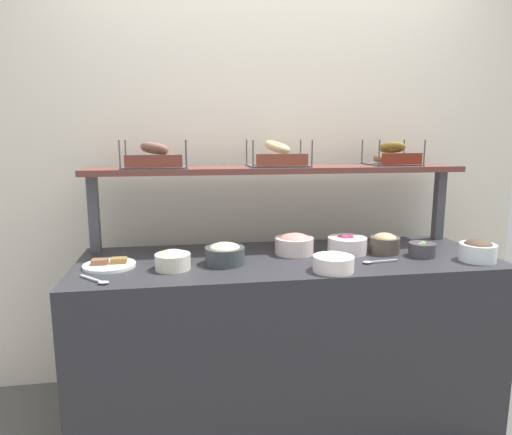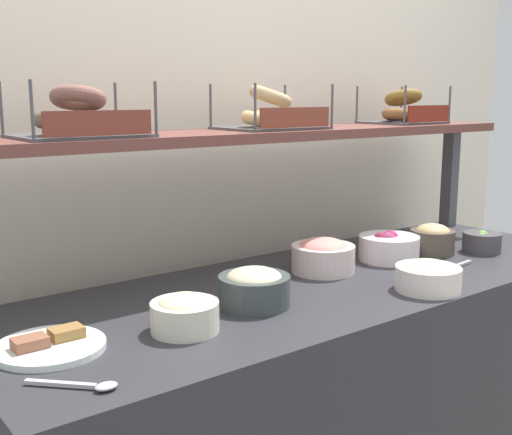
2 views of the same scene
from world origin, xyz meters
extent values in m
cube|color=white|center=(0.00, 0.55, 1.20)|extent=(3.23, 0.06, 2.40)
cube|color=#2D2D33|center=(0.00, 0.00, 0.42)|extent=(2.03, 0.70, 0.85)
cube|color=#4C4C51|center=(0.95, 0.27, 1.05)|extent=(0.05, 0.05, 0.40)
cube|color=brown|center=(0.00, 0.27, 1.26)|extent=(1.99, 0.32, 0.03)
cylinder|color=silver|center=(0.05, 0.07, 0.89)|extent=(0.20, 0.20, 0.08)
ellipsoid|color=#F29184|center=(0.05, 0.07, 0.93)|extent=(0.15, 0.15, 0.06)
cylinder|color=#464247|center=(0.66, -0.08, 0.88)|extent=(0.13, 0.13, 0.07)
sphere|color=#648E52|center=(0.66, -0.09, 0.91)|extent=(0.03, 0.03, 0.03)
sphere|color=#65AB4D|center=(0.67, -0.08, 0.91)|extent=(0.04, 0.04, 0.04)
sphere|color=#65A347|center=(0.66, -0.08, 0.91)|extent=(0.03, 0.03, 0.03)
sphere|color=#6BAF45|center=(0.64, -0.09, 0.91)|extent=(0.03, 0.03, 0.03)
cylinder|color=#3C4444|center=(-0.32, -0.06, 0.89)|extent=(0.19, 0.19, 0.08)
ellipsoid|color=beige|center=(-0.32, -0.06, 0.92)|extent=(0.15, 0.15, 0.06)
cylinder|color=brown|center=(0.51, 0.01, 0.89)|extent=(0.15, 0.15, 0.08)
ellipsoid|color=tan|center=(0.51, 0.01, 0.93)|extent=(0.12, 0.12, 0.06)
cylinder|color=white|center=(0.15, -0.25, 0.88)|extent=(0.18, 0.18, 0.07)
ellipsoid|color=beige|center=(0.15, -0.25, 0.91)|extent=(0.14, 0.14, 0.05)
cylinder|color=white|center=(0.32, 0.04, 0.89)|extent=(0.20, 0.20, 0.08)
sphere|color=#98395C|center=(0.31, 0.04, 0.92)|extent=(0.05, 0.05, 0.05)
sphere|color=maroon|center=(0.29, 0.05, 0.92)|extent=(0.05, 0.05, 0.05)
sphere|color=#A21E5D|center=(0.33, 0.04, 0.92)|extent=(0.06, 0.06, 0.06)
cylinder|color=silver|center=(-0.55, -0.11, 0.89)|extent=(0.16, 0.16, 0.07)
ellipsoid|color=beige|center=(-0.55, -0.11, 0.91)|extent=(0.12, 0.12, 0.05)
cylinder|color=white|center=(-0.84, -0.03, 0.86)|extent=(0.23, 0.23, 0.01)
cube|color=brown|center=(-0.88, -0.03, 0.88)|extent=(0.07, 0.05, 0.02)
cube|color=olive|center=(-0.80, -0.02, 0.88)|extent=(0.07, 0.05, 0.02)
cube|color=#B7B7BC|center=(0.43, -0.16, 0.86)|extent=(0.14, 0.03, 0.01)
ellipsoid|color=#B7B7BC|center=(0.34, -0.17, 0.86)|extent=(0.04, 0.03, 0.01)
cube|color=#B7B7BC|center=(-0.89, -0.21, 0.86)|extent=(0.11, 0.11, 0.01)
ellipsoid|color=#B7B7BC|center=(-0.83, -0.28, 0.86)|extent=(0.04, 0.03, 0.01)
cube|color=#4C4C51|center=(-0.64, 0.25, 1.28)|extent=(0.32, 0.24, 0.01)
cylinder|color=#4C4C51|center=(-0.79, 0.14, 1.35)|extent=(0.01, 0.01, 0.14)
cylinder|color=#4C4C51|center=(-0.48, 0.14, 1.35)|extent=(0.01, 0.01, 0.14)
cylinder|color=#4C4C51|center=(-0.79, 0.37, 1.35)|extent=(0.01, 0.01, 0.14)
cylinder|color=#4C4C51|center=(-0.48, 0.37, 1.35)|extent=(0.01, 0.01, 0.14)
cube|color=brown|center=(-0.64, 0.13, 1.32)|extent=(0.27, 0.01, 0.06)
torus|color=brown|center=(-0.69, 0.22, 1.32)|extent=(0.18, 0.18, 0.06)
torus|color=brown|center=(-0.59, 0.29, 1.32)|extent=(0.20, 0.20, 0.06)
torus|color=#875A4E|center=(-0.64, 0.25, 1.38)|extent=(0.20, 0.20, 0.08)
cube|color=#4C4C51|center=(0.00, 0.27, 1.28)|extent=(0.32, 0.24, 0.01)
cylinder|color=#4C4C51|center=(-0.15, 0.15, 1.35)|extent=(0.01, 0.01, 0.14)
cylinder|color=#4C4C51|center=(0.16, 0.15, 1.35)|extent=(0.01, 0.01, 0.14)
cylinder|color=#4C4C51|center=(-0.15, 0.38, 1.35)|extent=(0.01, 0.01, 0.14)
cylinder|color=#4C4C51|center=(0.16, 0.38, 1.35)|extent=(0.01, 0.01, 0.14)
cube|color=brown|center=(0.00, 0.15, 1.32)|extent=(0.27, 0.01, 0.06)
torus|color=tan|center=(-0.05, 0.24, 1.32)|extent=(0.20, 0.20, 0.05)
torus|color=#DABA78|center=(0.05, 0.31, 1.31)|extent=(0.20, 0.20, 0.05)
torus|color=tan|center=(0.00, 0.27, 1.38)|extent=(0.20, 0.20, 0.08)
cube|color=#4C4C51|center=(0.66, 0.29, 1.28)|extent=(0.27, 0.24, 0.01)
cylinder|color=#4C4C51|center=(0.53, 0.17, 1.35)|extent=(0.01, 0.01, 0.14)
cylinder|color=#4C4C51|center=(0.78, 0.17, 1.35)|extent=(0.01, 0.01, 0.14)
cylinder|color=#4C4C51|center=(0.53, 0.40, 1.35)|extent=(0.01, 0.01, 0.14)
cylinder|color=#4C4C51|center=(0.78, 0.40, 1.35)|extent=(0.01, 0.01, 0.14)
cube|color=maroon|center=(0.66, 0.17, 1.32)|extent=(0.23, 0.01, 0.06)
torus|color=brown|center=(0.61, 0.26, 1.31)|extent=(0.14, 0.14, 0.05)
torus|color=brown|center=(0.70, 0.32, 1.31)|extent=(0.15, 0.14, 0.05)
torus|color=olive|center=(0.66, 0.29, 1.38)|extent=(0.17, 0.17, 0.07)
camera|label=1|loc=(-0.50, -2.08, 1.43)|focal=31.41mm
camera|label=2|loc=(-1.28, -1.31, 1.38)|focal=44.83mm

